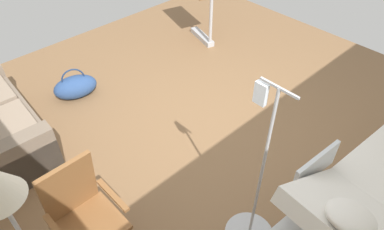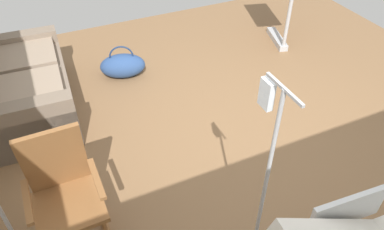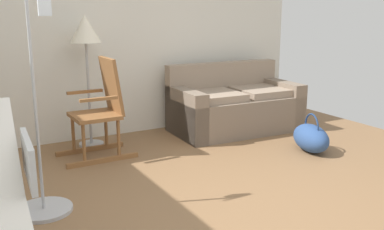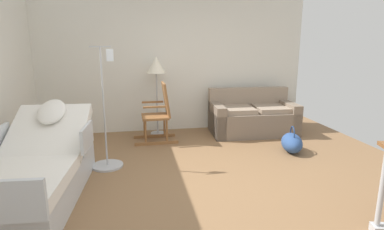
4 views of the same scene
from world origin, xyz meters
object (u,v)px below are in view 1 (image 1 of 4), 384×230
at_px(hospital_bed, 377,208).
at_px(overbed_table, 201,7).
at_px(rocking_chair, 84,217).
at_px(duffel_bag, 75,87).
at_px(iv_pole, 251,220).

relative_size(hospital_bed, overbed_table, 2.43).
xyz_separation_m(hospital_bed, rocking_chair, (1.53, 1.94, 0.20)).
bearing_deg(duffel_bag, hospital_bed, -165.00).
height_order(overbed_table, iv_pole, iv_pole).
bearing_deg(iv_pole, rocking_chair, 52.56).
relative_size(rocking_chair, iv_pole, 0.62).
xyz_separation_m(duffel_bag, iv_pole, (-2.88, -0.11, 0.10)).
height_order(hospital_bed, iv_pole, iv_pole).
bearing_deg(hospital_bed, iv_pole, 50.74).
bearing_deg(iv_pole, hospital_bed, -129.26).
bearing_deg(overbed_table, iv_pole, 142.66).
relative_size(overbed_table, iv_pole, 0.52).
xyz_separation_m(overbed_table, duffel_bag, (-0.00, 2.31, -0.38)).
distance_m(duffel_bag, iv_pole, 2.89).
bearing_deg(rocking_chair, hospital_bed, -128.25).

